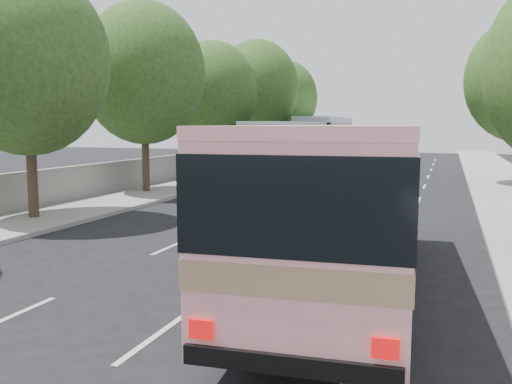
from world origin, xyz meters
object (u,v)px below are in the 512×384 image
at_px(pink_bus, 342,188).
at_px(white_pickup, 234,199).
at_px(pink_taxi, 254,222).
at_px(tour_coach_rear, 326,136).
at_px(tour_coach_front, 292,143).

distance_m(pink_bus, white_pickup, 9.20).
relative_size(pink_bus, pink_taxi, 2.32).
distance_m(pink_bus, tour_coach_rear, 35.37).
distance_m(white_pickup, tour_coach_front, 16.86).
relative_size(tour_coach_front, tour_coach_rear, 0.90).
height_order(pink_bus, tour_coach_front, tour_coach_front).
distance_m(white_pickup, tour_coach_rear, 27.30).
bearing_deg(tour_coach_rear, tour_coach_front, -92.92).
height_order(tour_coach_front, tour_coach_rear, tour_coach_rear).
bearing_deg(tour_coach_front, tour_coach_rear, 93.34).
bearing_deg(white_pickup, tour_coach_front, 100.22).
relative_size(white_pickup, tour_coach_rear, 0.35).
xyz_separation_m(white_pickup, tour_coach_rear, (-2.50, 27.13, 1.73)).
xyz_separation_m(pink_bus, tour_coach_front, (-7.83, 23.96, 0.06)).
xyz_separation_m(white_pickup, tour_coach_front, (-2.50, 16.61, 1.48)).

